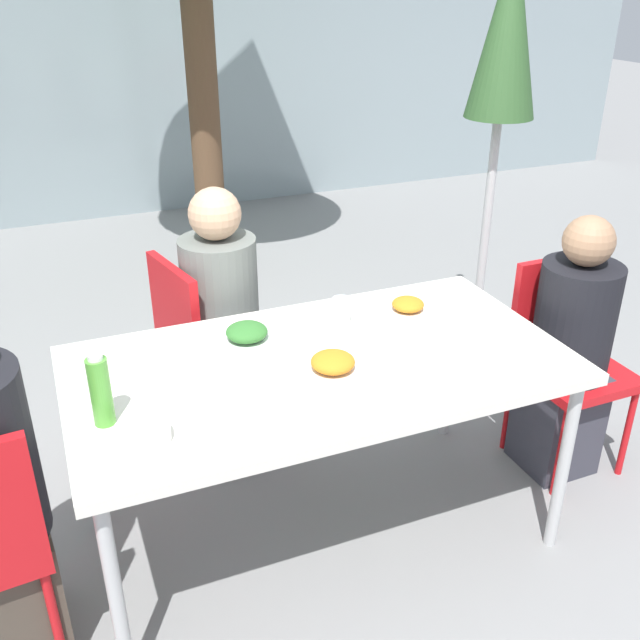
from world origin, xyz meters
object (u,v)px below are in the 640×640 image
(drinking_cup, at_px, (341,312))
(salad_bowl, at_px, (143,434))
(bottle, at_px, (100,390))
(person_right, at_px, (568,356))
(person_far, at_px, (223,330))
(chair_far, at_px, (201,340))
(chair_right, at_px, (564,347))
(closed_umbrella, at_px, (504,61))

(drinking_cup, xyz_separation_m, salad_bowl, (-0.79, -0.44, -0.03))
(bottle, bearing_deg, person_right, 3.54)
(person_far, distance_m, bottle, 1.01)
(chair_far, xyz_separation_m, person_far, (0.09, -0.03, 0.04))
(person_right, relative_size, person_far, 0.95)
(chair_right, relative_size, salad_bowl, 5.66)
(chair_right, distance_m, drinking_cup, 1.01)
(drinking_cup, bearing_deg, bottle, -160.54)
(chair_far, xyz_separation_m, closed_umbrella, (1.52, 0.19, 1.02))
(chair_right, height_order, person_far, person_far)
(chair_far, xyz_separation_m, bottle, (-0.46, -0.82, 0.34))
(bottle, distance_m, salad_bowl, 0.18)
(chair_right, height_order, bottle, bottle)
(chair_right, relative_size, person_far, 0.75)
(person_far, height_order, salad_bowl, person_far)
(person_right, xyz_separation_m, closed_umbrella, (0.20, 0.90, 1.01))
(person_right, distance_m, closed_umbrella, 1.37)
(chair_right, xyz_separation_m, person_far, (-1.28, 0.60, 0.04))
(chair_right, height_order, closed_umbrella, closed_umbrella)
(person_right, distance_m, chair_far, 1.50)
(drinking_cup, bearing_deg, salad_bowl, -150.76)
(chair_right, bearing_deg, person_right, 58.01)
(person_right, height_order, person_far, person_far)
(chair_far, height_order, drinking_cup, chair_far)
(person_right, bearing_deg, drinking_cup, -12.91)
(person_right, xyz_separation_m, drinking_cup, (-0.91, 0.20, 0.27))
(person_far, bearing_deg, chair_right, 52.13)
(bottle, height_order, salad_bowl, bottle)
(chair_right, xyz_separation_m, bottle, (-1.83, -0.19, 0.34))
(bottle, bearing_deg, chair_far, 60.64)
(person_right, xyz_separation_m, chair_far, (-1.32, 0.71, -0.01))
(closed_umbrella, distance_m, salad_bowl, 2.35)
(person_right, xyz_separation_m, person_far, (-1.23, 0.68, 0.03))
(closed_umbrella, bearing_deg, drinking_cup, -147.43)
(chair_right, xyz_separation_m, salad_bowl, (-1.75, -0.32, 0.26))
(salad_bowl, bearing_deg, chair_far, 68.45)
(chair_far, xyz_separation_m, drinking_cup, (0.41, -0.51, 0.29))
(chair_far, height_order, person_far, person_far)
(person_far, distance_m, drinking_cup, 0.63)
(person_right, bearing_deg, salad_bowl, 7.65)
(drinking_cup, distance_m, salad_bowl, 0.91)
(salad_bowl, bearing_deg, drinking_cup, 29.24)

